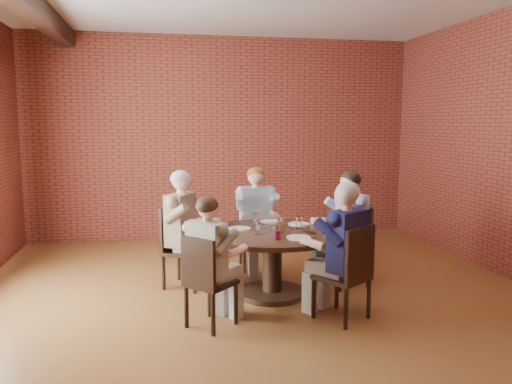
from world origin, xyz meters
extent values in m
plane|color=brown|center=(0.00, 0.00, 0.00)|extent=(7.00, 7.00, 0.00)
plane|color=maroon|center=(0.00, 3.50, 1.70)|extent=(7.00, 0.00, 7.00)
plane|color=maroon|center=(0.00, -3.50, 1.70)|extent=(7.00, 0.00, 7.00)
cylinder|color=black|center=(0.16, 0.39, 0.03)|extent=(0.77, 0.77, 0.06)
cylinder|color=black|center=(0.16, 0.39, 0.35)|extent=(0.22, 0.22, 0.64)
cylinder|color=#3D2016|center=(0.16, 0.39, 0.72)|extent=(1.53, 1.53, 0.05)
cube|color=black|center=(1.12, 0.59, 0.43)|extent=(0.54, 0.54, 0.04)
cube|color=black|center=(1.32, 0.63, 0.71)|extent=(0.13, 0.45, 0.52)
cylinder|color=black|center=(0.89, 0.74, 0.21)|extent=(0.04, 0.04, 0.41)
cylinder|color=black|center=(0.97, 0.36, 0.21)|extent=(0.04, 0.04, 0.41)
cylinder|color=black|center=(1.27, 0.82, 0.21)|extent=(0.04, 0.04, 0.41)
cylinder|color=black|center=(1.35, 0.44, 0.21)|extent=(0.04, 0.04, 0.41)
cube|color=black|center=(0.18, 1.48, 0.43)|extent=(0.45, 0.45, 0.04)
cube|color=black|center=(0.19, 1.68, 0.70)|extent=(0.45, 0.05, 0.51)
cylinder|color=black|center=(-0.01, 1.29, 0.21)|extent=(0.04, 0.04, 0.41)
cylinder|color=black|center=(0.37, 1.28, 0.21)|extent=(0.04, 0.04, 0.41)
cylinder|color=black|center=(0.00, 1.68, 0.21)|extent=(0.04, 0.04, 0.41)
cylinder|color=black|center=(0.38, 1.67, 0.21)|extent=(0.04, 0.04, 0.41)
cube|color=black|center=(-0.79, 0.90, 0.43)|extent=(0.62, 0.62, 0.04)
cube|color=black|center=(-0.97, 1.00, 0.71)|extent=(0.25, 0.42, 0.53)
cylinder|color=black|center=(-0.71, 0.63, 0.21)|extent=(0.04, 0.04, 0.41)
cylinder|color=black|center=(-0.52, 0.98, 0.21)|extent=(0.04, 0.04, 0.41)
cylinder|color=black|center=(-1.06, 0.82, 0.21)|extent=(0.04, 0.04, 0.41)
cylinder|color=black|center=(-0.87, 1.17, 0.21)|extent=(0.04, 0.04, 0.41)
cube|color=black|center=(-0.61, -0.35, 0.43)|extent=(0.56, 0.56, 0.04)
cube|color=black|center=(-0.74, -0.47, 0.68)|extent=(0.30, 0.32, 0.46)
cylinder|color=black|center=(-0.37, -0.35, 0.21)|extent=(0.04, 0.04, 0.41)
cylinder|color=black|center=(-0.60, -0.11, 0.21)|extent=(0.04, 0.04, 0.41)
cylinder|color=black|center=(-0.62, -0.59, 0.21)|extent=(0.04, 0.04, 0.41)
cylinder|color=black|center=(-0.85, -0.34, 0.21)|extent=(0.04, 0.04, 0.41)
cube|color=black|center=(0.70, -0.41, 0.43)|extent=(0.63, 0.63, 0.04)
cube|color=black|center=(0.81, -0.58, 0.71)|extent=(0.40, 0.29, 0.52)
cylinder|color=black|center=(0.75, -0.13, 0.21)|extent=(0.04, 0.04, 0.41)
cylinder|color=black|center=(0.42, -0.35, 0.21)|extent=(0.04, 0.04, 0.41)
cylinder|color=black|center=(0.97, -0.46, 0.21)|extent=(0.04, 0.04, 0.41)
cylinder|color=black|center=(0.64, -0.68, 0.21)|extent=(0.04, 0.04, 0.41)
cylinder|color=white|center=(0.56, 0.70, 0.76)|extent=(0.26, 0.26, 0.01)
cylinder|color=white|center=(0.25, 0.90, 0.76)|extent=(0.26, 0.26, 0.01)
cylinder|color=white|center=(-0.19, 0.56, 0.76)|extent=(0.26, 0.26, 0.01)
cylinder|color=white|center=(0.36, 0.00, 0.76)|extent=(0.26, 0.26, 0.01)
cylinder|color=white|center=(0.50, 0.48, 0.82)|extent=(0.07, 0.07, 0.14)
cylinder|color=white|center=(0.28, 0.50, 0.82)|extent=(0.07, 0.07, 0.14)
cylinder|color=white|center=(0.04, 0.77, 0.82)|extent=(0.07, 0.07, 0.14)
cylinder|color=white|center=(0.00, 0.49, 0.82)|extent=(0.07, 0.07, 0.14)
cylinder|color=white|center=(-0.04, 0.27, 0.82)|extent=(0.07, 0.07, 0.14)
cylinder|color=white|center=(0.12, -0.01, 0.82)|extent=(0.07, 0.07, 0.14)
cube|color=black|center=(0.57, 0.24, 0.75)|extent=(0.10, 0.16, 0.01)
camera|label=1|loc=(-1.05, -4.99, 1.96)|focal=35.00mm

